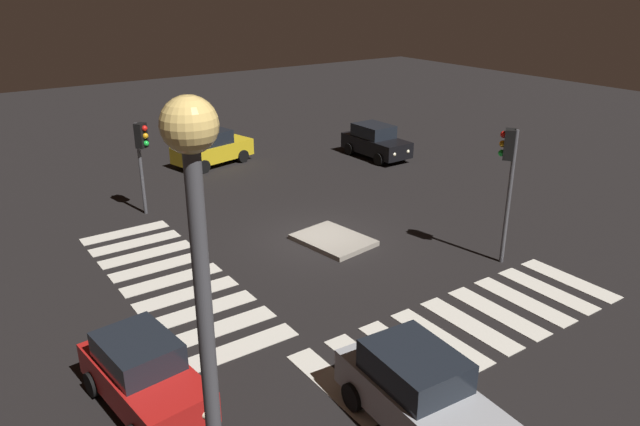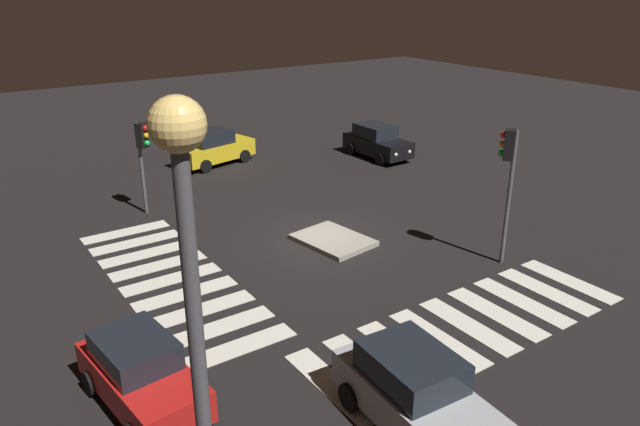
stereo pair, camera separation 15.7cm
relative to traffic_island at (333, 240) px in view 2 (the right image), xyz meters
The scene contains 11 objects.
ground_plane 0.61m from the traffic_island, 162.00° to the right, with size 80.00×80.00×0.00m, color black.
traffic_island is the anchor object (origin of this frame).
car_silver 9.73m from the traffic_island, 25.44° to the right, with size 4.12×2.10×1.76m.
car_red 9.88m from the traffic_island, 61.16° to the right, with size 3.84×2.06×1.61m.
car_black 11.46m from the traffic_island, 132.70° to the left, with size 4.02×1.93×1.74m.
car_yellow 11.53m from the traffic_island, behind, with size 2.59×4.33×1.79m.
traffic_light_north 6.63m from the traffic_island, 39.46° to the left, with size 0.53×0.54×4.54m.
traffic_light_south 8.43m from the traffic_island, 145.76° to the right, with size 0.53×0.54×3.74m.
street_lamp 15.36m from the traffic_island, 41.60° to the right, with size 0.56×0.56×7.91m.
crosswalk_near 5.95m from the traffic_island, 95.54° to the right, with size 9.90×3.20×0.02m.
crosswalk_side 6.66m from the traffic_island, ahead, with size 3.20×9.90×0.02m.
Camera 2 is at (16.64, -11.39, 8.90)m, focal length 33.58 mm.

